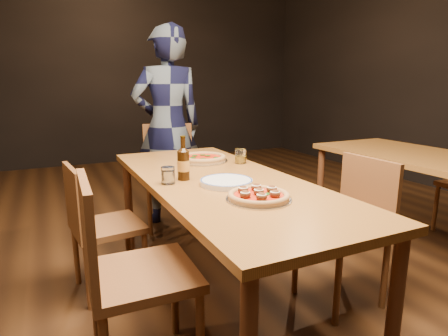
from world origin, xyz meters
name	(u,v)px	position (x,y,z in m)	size (l,w,h in m)	color
ground	(220,298)	(0.00, 0.00, 0.00)	(9.00, 9.00, 0.00)	black
table_main	(220,191)	(0.00, 0.00, 0.68)	(0.80, 2.00, 0.75)	brown
table_right	(447,169)	(1.70, -0.20, 0.68)	(0.80, 2.00, 0.75)	brown
chair_main_nw	(143,273)	(-0.55, -0.38, 0.48)	(0.44, 0.44, 0.95)	brown
chair_main_sw	(108,225)	(-0.58, 0.41, 0.42)	(0.40, 0.40, 0.85)	brown
chair_main_e	(341,230)	(0.62, -0.32, 0.45)	(0.42, 0.42, 0.89)	brown
chair_end	(170,175)	(0.11, 1.29, 0.48)	(0.45, 0.45, 0.96)	brown
pizza_meatball	(259,195)	(-0.01, -0.44, 0.77)	(0.30, 0.30, 0.06)	#B7B7BF
pizza_margherita	(203,158)	(0.10, 0.49, 0.77)	(0.34, 0.34, 0.05)	#B7B7BF
plate_stack	(226,182)	(-0.03, -0.14, 0.76)	(0.28, 0.28, 0.03)	white
beer_bottle	(183,165)	(-0.20, 0.06, 0.84)	(0.07, 0.07, 0.24)	black
water_glass	(168,175)	(-0.30, 0.02, 0.80)	(0.07, 0.07, 0.09)	white
amber_glass	(241,156)	(0.30, 0.32, 0.80)	(0.08, 0.08, 0.10)	#A57312
diner	(168,126)	(0.15, 1.46, 0.89)	(0.65, 0.43, 1.79)	black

